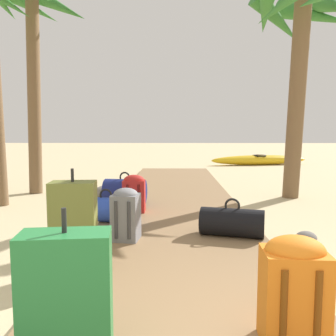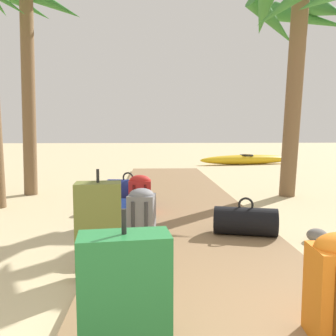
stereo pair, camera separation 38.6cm
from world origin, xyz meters
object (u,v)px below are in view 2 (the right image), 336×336
object	(u,v)px
suitcase_green	(125,299)
palm_tree_near_right	(298,30)
duffel_bag_black	(245,221)
kayak	(246,159)
backpack_grey	(142,213)
backpack_red	(140,193)
palm_tree_far_left	(21,8)
duffel_bag_blue	(115,210)
duffel_bag_navy	(128,192)
suitcase_olive	(99,226)

from	to	relation	value
suitcase_green	palm_tree_near_right	bearing A→B (deg)	59.55
duffel_bag_black	kayak	world-z (taller)	duffel_bag_black
backpack_grey	palm_tree_near_right	size ratio (longest dim) A/B	0.14
backpack_red	palm_tree_near_right	size ratio (longest dim) A/B	0.14
backpack_grey	kayak	distance (m)	9.54
duffel_bag_black	palm_tree_near_right	bearing A→B (deg)	58.45
palm_tree_far_left	duffel_bag_blue	bearing A→B (deg)	-53.41
duffel_bag_blue	palm_tree_near_right	size ratio (longest dim) A/B	0.17
suitcase_green	palm_tree_near_right	size ratio (longest dim) A/B	0.20
backpack_grey	kayak	size ratio (longest dim) A/B	0.15
duffel_bag_navy	palm_tree_near_right	size ratio (longest dim) A/B	0.18
backpack_grey	palm_tree_near_right	distance (m)	4.52
backpack_grey	palm_tree_far_left	world-z (taller)	palm_tree_far_left
suitcase_green	kayak	distance (m)	11.35
duffel_bag_blue	palm_tree_far_left	distance (m)	4.52
duffel_bag_blue	backpack_red	bearing A→B (deg)	61.59
suitcase_green	suitcase_olive	bearing A→B (deg)	104.01
duffel_bag_black	palm_tree_far_left	xyz separation A→B (m)	(-3.36, 3.16, 3.18)
backpack_grey	palm_tree_far_left	size ratio (longest dim) A/B	0.13
suitcase_olive	duffel_bag_blue	xyz separation A→B (m)	(-0.02, 1.47, -0.20)
backpack_red	duffel_bag_navy	bearing A→B (deg)	111.41
suitcase_olive	duffel_bag_black	distance (m)	1.69
suitcase_green	backpack_red	bearing A→B (deg)	90.42
duffel_bag_navy	suitcase_green	size ratio (longest dim) A/B	0.87
duffel_bag_blue	duffel_bag_navy	distance (m)	1.03
backpack_grey	backpack_red	world-z (taller)	backpack_grey
backpack_red	duffel_bag_blue	bearing A→B (deg)	-118.41
suitcase_olive	suitcase_green	size ratio (longest dim) A/B	1.08
suitcase_olive	palm_tree_near_right	world-z (taller)	palm_tree_near_right
duffel_bag_black	duffel_bag_blue	xyz separation A→B (m)	(-1.45, 0.58, 0.00)
palm_tree_near_right	kayak	bearing A→B (deg)	82.10
backpack_grey	suitcase_green	xyz separation A→B (m)	(-0.03, -1.91, 0.04)
palm_tree_near_right	backpack_red	bearing A→B (deg)	-152.78
duffel_bag_black	kayak	xyz separation A→B (m)	(2.40, 8.73, -0.06)
backpack_red	kayak	distance (m)	8.41
backpack_grey	suitcase_green	world-z (taller)	suitcase_green
palm_tree_near_right	duffel_bag_black	bearing A→B (deg)	-121.55
suitcase_olive	duffel_bag_blue	bearing A→B (deg)	90.77
duffel_bag_navy	suitcase_green	distance (m)	3.66
backpack_red	kayak	size ratio (longest dim) A/B	0.15
suitcase_olive	palm_tree_far_left	bearing A→B (deg)	115.52
backpack_red	palm_tree_near_right	xyz separation A→B (m)	(2.69, 1.39, 2.56)
suitcase_olive	palm_tree_far_left	xyz separation A→B (m)	(-1.93, 4.04, 2.98)
duffel_bag_blue	suitcase_green	size ratio (longest dim) A/B	0.85
duffel_bag_navy	backpack_grey	bearing A→B (deg)	-81.96
palm_tree_near_right	kayak	xyz separation A→B (m)	(0.87, 6.23, -2.73)
suitcase_olive	kayak	world-z (taller)	suitcase_olive
suitcase_olive	duffel_bag_black	xyz separation A→B (m)	(1.43, 0.88, -0.20)
backpack_grey	palm_tree_far_left	distance (m)	5.02
backpack_grey	suitcase_olive	bearing A→B (deg)	-113.25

